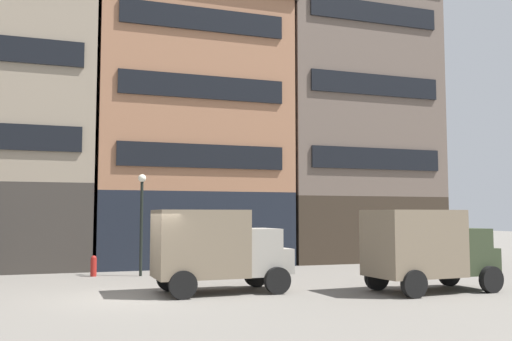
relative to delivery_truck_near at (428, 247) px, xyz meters
name	(u,v)px	position (x,y,z in m)	size (l,w,h in m)	color
ground_plane	(133,298)	(-9.14, 1.76, -1.42)	(120.00, 120.00, 0.00)	slate
building_center_left	(18,101)	(-13.48, 12.51, 6.39)	(7.38, 6.23, 15.53)	#38332D
building_center_right	(191,128)	(-5.24, 12.51, 5.51)	(9.81, 6.23, 13.79)	black
building_far_right	(350,121)	(3.95, 12.51, 6.38)	(9.26, 6.23, 15.53)	#33281E
delivery_truck_near	(428,247)	(0.00, 0.00, 0.00)	(4.45, 2.37, 2.62)	#2D3823
delivery_truck_far	(218,248)	(-6.51, 1.92, 0.00)	(4.40, 2.25, 2.62)	gray
streetlamp_curbside	(142,210)	(-8.25, 7.57, 1.25)	(0.32, 0.32, 4.12)	black
fire_hydrant_curbside	(94,266)	(-10.06, 8.06, -1.00)	(0.24, 0.24, 0.83)	maroon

